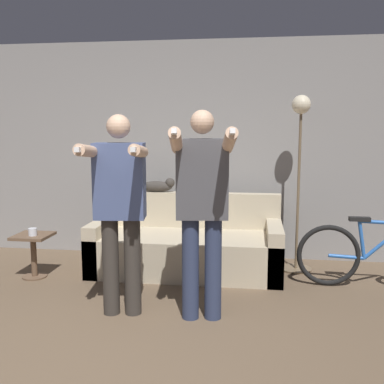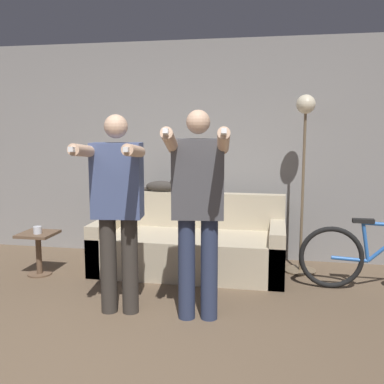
{
  "view_description": "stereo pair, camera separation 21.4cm",
  "coord_description": "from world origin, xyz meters",
  "px_view_note": "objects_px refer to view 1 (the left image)",
  "views": [
    {
      "loc": [
        1.08,
        -2.25,
        1.58
      ],
      "look_at": [
        0.5,
        1.89,
        0.98
      ],
      "focal_mm": 42.0,
      "sensor_mm": 36.0,
      "label": 1
    },
    {
      "loc": [
        1.29,
        -2.22,
        1.58
      ],
      "look_at": [
        0.5,
        1.89,
        0.98
      ],
      "focal_mm": 42.0,
      "sensor_mm": 36.0,
      "label": 2
    }
  ],
  "objects_px": {
    "cat": "(158,186)",
    "cup": "(33,232)",
    "person_left": "(120,202)",
    "person_right": "(202,201)",
    "floor_lamp": "(300,150)",
    "bicycle": "(376,256)",
    "couch": "(187,247)",
    "side_table": "(33,247)"
  },
  "relations": [
    {
      "from": "cat",
      "to": "cup",
      "type": "bearing_deg",
      "value": -143.94
    },
    {
      "from": "person_left",
      "to": "person_right",
      "type": "bearing_deg",
      "value": -6.94
    },
    {
      "from": "person_left",
      "to": "cat",
      "type": "relative_size",
      "value": 3.27
    },
    {
      "from": "floor_lamp",
      "to": "bicycle",
      "type": "relative_size",
      "value": 1.26
    },
    {
      "from": "person_right",
      "to": "cup",
      "type": "xyz_separation_m",
      "value": [
        -1.86,
        0.75,
        -0.49
      ]
    },
    {
      "from": "cat",
      "to": "floor_lamp",
      "type": "relative_size",
      "value": 0.27
    },
    {
      "from": "floor_lamp",
      "to": "cup",
      "type": "xyz_separation_m",
      "value": [
        -2.75,
        -0.69,
        -0.83
      ]
    },
    {
      "from": "cat",
      "to": "couch",
      "type": "bearing_deg",
      "value": -41.02
    },
    {
      "from": "couch",
      "to": "person_right",
      "type": "xyz_separation_m",
      "value": [
        0.31,
        -1.25,
        0.73
      ]
    },
    {
      "from": "person_left",
      "to": "cup",
      "type": "relative_size",
      "value": 19.33
    },
    {
      "from": "floor_lamp",
      "to": "bicycle",
      "type": "xyz_separation_m",
      "value": [
        0.72,
        -0.47,
        -1.01
      ]
    },
    {
      "from": "couch",
      "to": "person_left",
      "type": "height_order",
      "value": "person_left"
    },
    {
      "from": "couch",
      "to": "person_left",
      "type": "bearing_deg",
      "value": -106.54
    },
    {
      "from": "floor_lamp",
      "to": "couch",
      "type": "bearing_deg",
      "value": -171.14
    },
    {
      "from": "couch",
      "to": "floor_lamp",
      "type": "bearing_deg",
      "value": 8.86
    },
    {
      "from": "couch",
      "to": "side_table",
      "type": "distance_m",
      "value": 1.64
    },
    {
      "from": "person_left",
      "to": "side_table",
      "type": "xyz_separation_m",
      "value": [
        -1.2,
        0.8,
        -0.64
      ]
    },
    {
      "from": "floor_lamp",
      "to": "cup",
      "type": "relative_size",
      "value": 22.04
    },
    {
      "from": "couch",
      "to": "person_right",
      "type": "relative_size",
      "value": 1.2
    },
    {
      "from": "cat",
      "to": "bicycle",
      "type": "distance_m",
      "value": 2.47
    },
    {
      "from": "couch",
      "to": "cup",
      "type": "bearing_deg",
      "value": -162.13
    },
    {
      "from": "person_right",
      "to": "bicycle",
      "type": "distance_m",
      "value": 1.99
    },
    {
      "from": "couch",
      "to": "person_left",
      "type": "distance_m",
      "value": 1.48
    },
    {
      "from": "floor_lamp",
      "to": "bicycle",
      "type": "bearing_deg",
      "value": -33.3
    },
    {
      "from": "couch",
      "to": "cup",
      "type": "xyz_separation_m",
      "value": [
        -1.55,
        -0.5,
        0.24
      ]
    },
    {
      "from": "person_right",
      "to": "cat",
      "type": "distance_m",
      "value": 1.75
    },
    {
      "from": "person_left",
      "to": "bicycle",
      "type": "height_order",
      "value": "person_left"
    },
    {
      "from": "side_table",
      "to": "cup",
      "type": "distance_m",
      "value": 0.19
    },
    {
      "from": "cup",
      "to": "cat",
      "type": "bearing_deg",
      "value": 36.06
    },
    {
      "from": "person_left",
      "to": "floor_lamp",
      "type": "bearing_deg",
      "value": 35.44
    },
    {
      "from": "couch",
      "to": "cup",
      "type": "height_order",
      "value": "couch"
    },
    {
      "from": "couch",
      "to": "floor_lamp",
      "type": "xyz_separation_m",
      "value": [
        1.2,
        0.19,
        1.07
      ]
    },
    {
      "from": "couch",
      "to": "cat",
      "type": "xyz_separation_m",
      "value": [
        -0.39,
        0.34,
        0.63
      ]
    },
    {
      "from": "couch",
      "to": "person_right",
      "type": "distance_m",
      "value": 1.48
    },
    {
      "from": "person_left",
      "to": "floor_lamp",
      "type": "distance_m",
      "value": 2.17
    },
    {
      "from": "person_left",
      "to": "side_table",
      "type": "height_order",
      "value": "person_left"
    },
    {
      "from": "person_right",
      "to": "cat",
      "type": "bearing_deg",
      "value": 106.33
    },
    {
      "from": "floor_lamp",
      "to": "side_table",
      "type": "relative_size",
      "value": 4.13
    },
    {
      "from": "cup",
      "to": "bicycle",
      "type": "xyz_separation_m",
      "value": [
        3.47,
        0.21,
        -0.18
      ]
    },
    {
      "from": "person_right",
      "to": "bicycle",
      "type": "xyz_separation_m",
      "value": [
        1.61,
        0.97,
        -0.66
      ]
    },
    {
      "from": "side_table",
      "to": "cup",
      "type": "relative_size",
      "value": 5.33
    },
    {
      "from": "person_right",
      "to": "cup",
      "type": "relative_size",
      "value": 19.7
    }
  ]
}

